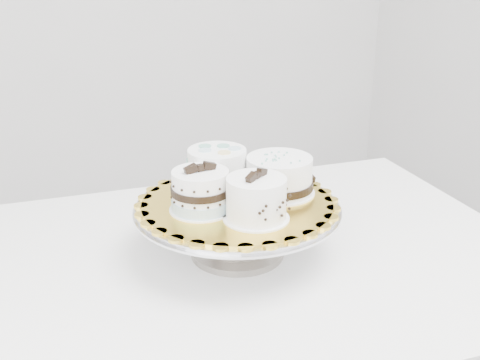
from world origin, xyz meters
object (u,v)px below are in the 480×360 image
table (222,299)px  cake_board (237,203)px  cake_dots (217,169)px  cake_ribbon (280,176)px  cake_swirl (256,200)px  cake_stand (237,220)px  cake_banded (201,192)px

table → cake_board: (0.03, -0.00, 0.19)m
cake_dots → cake_ribbon: bearing=-62.0°
cake_swirl → cake_dots: (0.01, 0.14, 0.01)m
table → cake_board: size_ratio=3.77×
cake_stand → cake_ribbon: size_ratio=2.66×
cake_dots → cake_ribbon: cake_dots is taller
cake_board → cake_banded: bearing=179.4°
cake_stand → cake_swirl: cake_swirl is taller
cake_banded → cake_ribbon: bearing=0.5°
table → cake_board: 0.19m
cake_banded → cake_stand: bearing=1.1°
cake_stand → cake_swirl: bearing=-96.4°
table → cake_stand: bearing=5.1°
cake_banded → cake_ribbon: size_ratio=0.79×
cake_swirl → cake_banded: 0.10m
table → cake_banded: bearing=-164.5°
cake_board → cake_banded: (-0.07, 0.00, 0.03)m
table → cake_ribbon: bearing=8.6°
table → cake_banded: (-0.04, -0.00, 0.22)m
cake_board → cake_swirl: size_ratio=2.56×
cake_ribbon → cake_board: bearing=177.1°
cake_stand → cake_dots: (-0.00, 0.07, 0.08)m
cake_dots → cake_swirl: bearing=-116.3°
cake_stand → cake_board: size_ratio=1.09×
cake_board → cake_dots: 0.08m
table → cake_ribbon: 0.25m
cake_stand → cake_banded: (-0.07, 0.00, 0.07)m
table → cake_swirl: bearing=-62.6°
cake_swirl → cake_ribbon: size_ratio=0.95×
cake_swirl → cake_dots: 0.14m
cake_board → cake_ribbon: bearing=-1.6°
cake_board → cake_banded: size_ratio=3.10×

